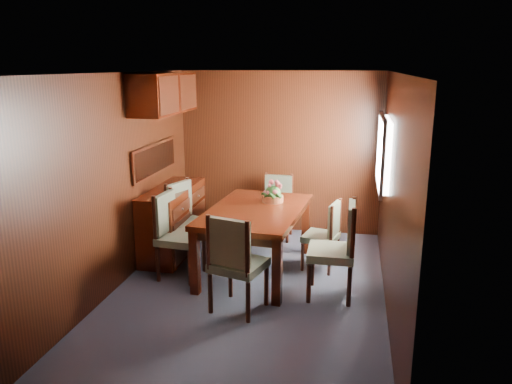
% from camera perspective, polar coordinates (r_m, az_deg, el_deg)
% --- Properties ---
extents(ground, '(4.50, 4.50, 0.00)m').
position_cam_1_polar(ground, '(5.74, -0.86, -11.28)').
color(ground, '#313543').
rests_on(ground, ground).
extents(room_shell, '(3.06, 4.52, 2.41)m').
position_cam_1_polar(room_shell, '(5.58, -1.25, 5.59)').
color(room_shell, black).
rests_on(room_shell, ground).
extents(sideboard, '(0.48, 1.40, 0.90)m').
position_cam_1_polar(sideboard, '(6.80, -9.45, -3.22)').
color(sideboard, '#351106').
rests_on(sideboard, ground).
extents(dining_table, '(1.23, 1.81, 0.80)m').
position_cam_1_polar(dining_table, '(6.02, -0.01, -2.95)').
color(dining_table, '#351106').
rests_on(dining_table, ground).
extents(chair_left_near, '(0.52, 0.54, 1.04)m').
position_cam_1_polar(chair_left_near, '(6.01, -9.32, -4.31)').
color(chair_left_near, black).
rests_on(chair_left_near, ground).
extents(chair_left_far, '(0.61, 0.62, 1.04)m').
position_cam_1_polar(chair_left_far, '(6.49, -7.97, -2.83)').
color(chair_left_far, black).
rests_on(chair_left_far, ground).
extents(chair_right_near, '(0.49, 0.51, 1.08)m').
position_cam_1_polar(chair_right_near, '(5.47, 9.47, -5.94)').
color(chair_right_near, black).
rests_on(chair_right_near, ground).
extents(chair_right_far, '(0.48, 0.50, 0.88)m').
position_cam_1_polar(chair_right_far, '(6.22, 8.03, -4.50)').
color(chair_right_far, black).
rests_on(chair_right_far, ground).
extents(chair_head, '(0.61, 0.60, 1.06)m').
position_cam_1_polar(chair_head, '(5.06, -2.46, -7.64)').
color(chair_head, black).
rests_on(chair_head, ground).
extents(chair_foot, '(0.44, 0.43, 0.93)m').
position_cam_1_polar(chair_foot, '(7.32, 2.44, -1.23)').
color(chair_foot, black).
rests_on(chair_foot, ground).
extents(flower_centerpiece, '(0.29, 0.29, 0.29)m').
position_cam_1_polar(flower_centerpiece, '(6.25, 1.92, 0.12)').
color(flower_centerpiece, '#AE5F35').
rests_on(flower_centerpiece, dining_table).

